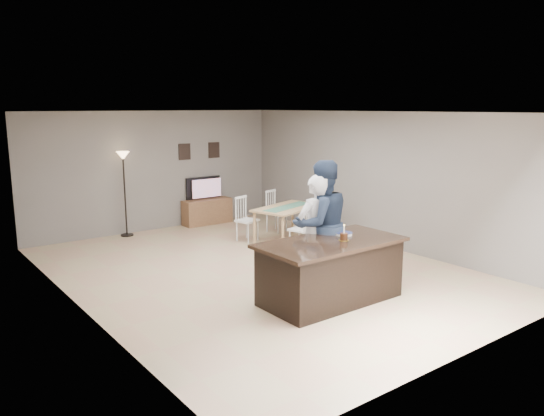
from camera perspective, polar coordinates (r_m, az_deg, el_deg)
floor at (r=9.23m, az=-1.51°, el=-6.74°), size 8.00×8.00×0.00m
room_shell at (r=8.87m, az=-1.56°, el=3.64°), size 8.00×8.00×8.00m
kitchen_island at (r=7.77m, az=6.30°, el=-6.72°), size 2.15×1.10×0.90m
tv_console at (r=12.87m, az=-6.98°, el=-0.38°), size 1.20×0.40×0.60m
television at (r=12.83m, az=-7.20°, el=2.14°), size 0.91×0.12×0.53m
tv_screen_glow at (r=12.76m, az=-7.02°, el=2.13°), size 0.78×0.00×0.78m
picture_frames at (r=12.82m, az=-7.79°, el=6.11°), size 1.10×0.02×0.38m
doorway at (r=5.52m, az=-12.96°, el=-5.58°), size 0.00×2.10×2.65m
woman at (r=8.17m, az=4.64°, el=-2.62°), size 0.66×0.44×1.79m
man at (r=8.23m, az=5.32°, el=-1.78°), size 1.08×0.91×2.00m
birthday_cake at (r=7.70m, az=7.73°, el=-3.05°), size 0.15×0.15×0.23m
plate_stack at (r=8.01m, az=7.72°, el=-2.76°), size 0.26×0.26×0.04m
dining_table at (r=11.13m, az=1.73°, el=-0.51°), size 1.89×2.08×0.94m
floor_lamp at (r=11.84m, az=-15.66°, el=3.87°), size 0.28×0.28×1.85m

